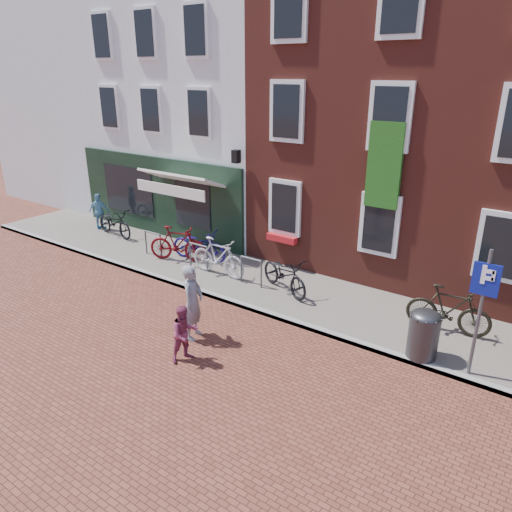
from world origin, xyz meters
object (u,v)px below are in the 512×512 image
Objects in this scene: boy at (185,333)px; bicycle_2 at (199,245)px; litter_bin at (424,332)px; cafe_person at (99,212)px; bicycle_4 at (285,274)px; bicycle_5 at (449,310)px; woman at (193,302)px; bicycle_1 at (178,244)px; bicycle_0 at (115,222)px; parking_sign at (482,297)px; bicycle_3 at (218,257)px.

boy is 0.65× the size of bicycle_2.
litter_bin is 13.10m from cafe_person.
bicycle_4 is 1.03× the size of bicycle_5.
woman is 0.92× the size of bicycle_2.
bicycle_1 is 8.35m from bicycle_5.
bicycle_0 is 7.73m from bicycle_4.
parking_sign is 6.09m from woman.
boy is 8.88m from bicycle_0.
parking_sign is 6.02m from boy.
bicycle_0 is 1.03× the size of bicycle_5.
bicycle_4 is at bearing 167.57° from parking_sign.
parking_sign is at bearing -90.49° from bicycle_0.
bicycle_1 is at bearing 31.04° from woman.
litter_bin is 11.97m from bicycle_0.
boy is at bearing -157.25° from bicycle_4.
bicycle_4 is at bearing 87.74° from bicycle_5.
bicycle_3 is 6.56m from bicycle_5.
boy reaches higher than bicycle_4.
bicycle_0 is (-12.86, 1.59, -1.20)m from parking_sign.
bicycle_2 is at bearing 169.00° from litter_bin.
cafe_person is at bearing 81.86° from bicycle_3.
parking_sign is 1.37× the size of bicycle_0.
bicycle_5 is at bearing 120.08° from parking_sign.
cafe_person is 6.65m from bicycle_3.
bicycle_1 is 4.04m from bicycle_4.
parking_sign reaches higher than woman.
cafe_person is at bearing 82.18° from boy.
bicycle_5 reaches higher than bicycle_0.
bicycle_1 is (-4.02, 3.97, 0.03)m from boy.
bicycle_0 is (-7.20, 3.62, -0.29)m from woman.
woman is 0.95× the size of bicycle_3.
bicycle_0 is 1.03× the size of bicycle_1.
woman reaches higher than cafe_person.
bicycle_5 is (7.82, -0.09, 0.06)m from bicycle_2.
bicycle_5 is (0.15, 1.41, -0.03)m from litter_bin.
bicycle_4 is (0.52, 3.17, -0.29)m from woman.
bicycle_3 is at bearing 12.62° from woman.
woman is at bearing -148.53° from bicycle_2.
cafe_person is (-8.81, 4.65, 0.16)m from boy.
bicycle_3 is 0.97× the size of bicycle_4.
bicycle_1 is 1.00× the size of bicycle_5.
litter_bin is 0.91× the size of boy.
boy reaches higher than bicycle_1.
litter_bin is 6.46m from bicycle_3.
boy reaches higher than bicycle_2.
bicycle_1 and bicycle_3 have the same top height.
bicycle_1 is at bearing 148.23° from cafe_person.
bicycle_2 is at bearing 82.70° from bicycle_5.
bicycle_5 is at bearing -86.65° from bicycle_3.
cafe_person is 1.15m from bicycle_0.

